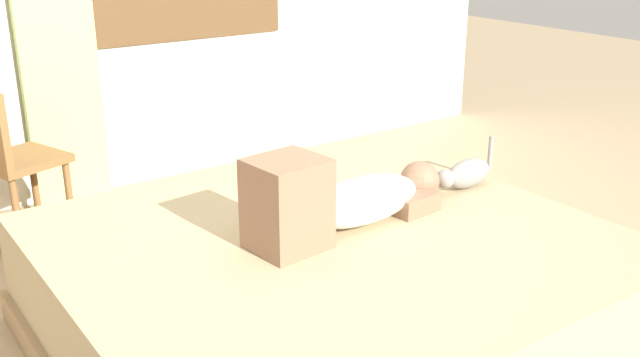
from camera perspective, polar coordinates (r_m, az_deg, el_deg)
bed at (r=2.91m, az=0.67°, el=-8.90°), size 2.04×1.94×0.49m
person_lying at (r=2.83m, az=1.90°, el=-1.64°), size 0.94×0.35×0.34m
cat at (r=3.31m, az=11.24°, el=0.37°), size 0.36×0.13×0.21m
chair_by_desk at (r=3.99m, az=-23.18°, el=1.73°), size 0.48×0.48×0.86m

